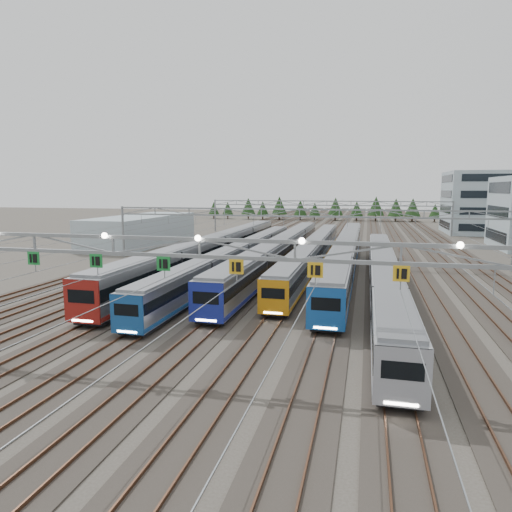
% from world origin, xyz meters
% --- Properties ---
extents(ground, '(400.00, 400.00, 0.00)m').
position_xyz_m(ground, '(0.00, 0.00, 0.00)').
color(ground, '#47423A').
rests_on(ground, ground).
extents(track_bed, '(54.00, 260.00, 5.42)m').
position_xyz_m(track_bed, '(0.00, 100.00, 1.49)').
color(track_bed, '#2D2823').
rests_on(track_bed, ground).
extents(train_a, '(3.05, 62.89, 3.97)m').
position_xyz_m(train_a, '(-11.25, 35.93, 2.24)').
color(train_a, black).
rests_on(train_a, ground).
extents(train_b, '(2.57, 58.43, 3.34)m').
position_xyz_m(train_b, '(-6.75, 32.35, 1.92)').
color(train_b, black).
rests_on(train_b, ground).
extents(train_c, '(2.83, 61.46, 3.69)m').
position_xyz_m(train_c, '(-2.25, 37.68, 2.10)').
color(train_c, black).
rests_on(train_c, ground).
extents(train_d, '(2.63, 56.89, 3.42)m').
position_xyz_m(train_d, '(2.25, 38.80, 1.96)').
color(train_d, black).
rests_on(train_d, ground).
extents(train_e, '(2.86, 61.63, 3.72)m').
position_xyz_m(train_e, '(6.75, 37.95, 2.11)').
color(train_e, black).
rests_on(train_e, ground).
extents(train_f, '(2.66, 53.05, 3.45)m').
position_xyz_m(train_f, '(11.25, 22.80, 1.98)').
color(train_f, black).
rests_on(train_f, ground).
extents(gantry_near, '(56.36, 0.61, 8.08)m').
position_xyz_m(gantry_near, '(-0.05, -0.12, 7.09)').
color(gantry_near, gray).
rests_on(gantry_near, ground).
extents(gantry_mid, '(56.36, 0.36, 8.00)m').
position_xyz_m(gantry_mid, '(0.00, 40.00, 6.39)').
color(gantry_mid, gray).
rests_on(gantry_mid, ground).
extents(gantry_far, '(56.36, 0.36, 8.00)m').
position_xyz_m(gantry_far, '(0.00, 85.00, 6.39)').
color(gantry_far, gray).
rests_on(gantry_far, ground).
extents(depot_bldg_north, '(22.00, 18.00, 14.83)m').
position_xyz_m(depot_bldg_north, '(38.99, 95.46, 7.41)').
color(depot_bldg_north, '#9FB7BE').
rests_on(depot_bldg_north, ground).
extents(west_shed, '(10.00, 30.00, 5.52)m').
position_xyz_m(west_shed, '(-33.09, 55.73, 2.76)').
color(west_shed, '#9FB7BE').
rests_on(west_shed, ground).
extents(treeline, '(100.10, 5.60, 7.02)m').
position_xyz_m(treeline, '(2.25, 132.50, 4.23)').
color(treeline, '#332114').
rests_on(treeline, ground).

